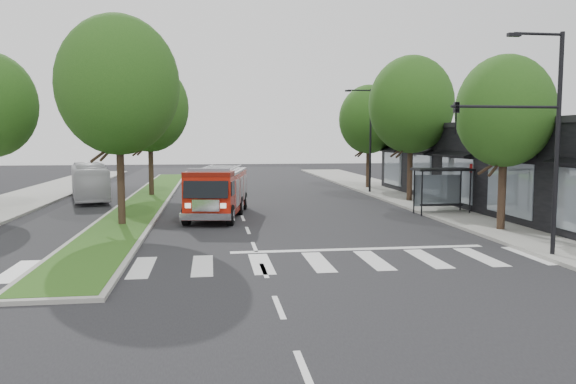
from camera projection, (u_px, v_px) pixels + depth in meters
name	position (u px, v px, depth m)	size (l,w,h in m)	color
ground	(254.00, 247.00, 22.26)	(140.00, 140.00, 0.00)	black
sidewalk_right	(448.00, 208.00, 33.82)	(5.00, 80.00, 0.15)	gray
median	(149.00, 199.00, 39.18)	(3.00, 50.00, 0.15)	gray
storefront_row	(519.00, 168.00, 34.20)	(8.00, 30.00, 5.00)	black
bus_shelter	(441.00, 178.00, 31.62)	(3.20, 1.60, 2.61)	black
tree_right_near	(505.00, 111.00, 25.27)	(4.40, 4.40, 8.05)	black
tree_right_mid	(411.00, 105.00, 37.00)	(5.60, 5.60, 9.72)	black
tree_right_far	(369.00, 119.00, 46.92)	(5.00, 5.00, 8.73)	black
tree_median_near	(118.00, 85.00, 26.70)	(5.80, 5.80, 10.16)	black
tree_median_far	(150.00, 108.00, 40.53)	(5.60, 5.60, 9.72)	black
streetlight_right_near	(535.00, 128.00, 19.67)	(4.08, 0.22, 8.00)	black
streetlight_right_far	(369.00, 136.00, 42.96)	(2.11, 0.20, 8.00)	black
fire_engine	(218.00, 192.00, 30.68)	(3.71, 8.42, 2.82)	#660E05
city_bus	(89.00, 182.00, 38.96)	(2.14, 9.13, 2.54)	silver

